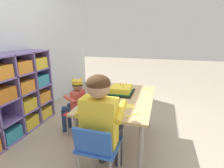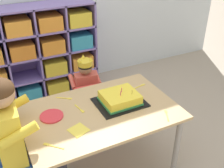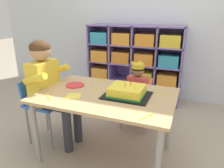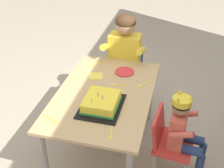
# 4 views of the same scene
# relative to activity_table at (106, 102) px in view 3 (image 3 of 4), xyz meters

# --- Properties ---
(ground) EXTENTS (16.00, 16.00, 0.00)m
(ground) POSITION_rel_activity_table_xyz_m (0.00, 0.00, -0.55)
(ground) COLOR tan
(classroom_back_wall) EXTENTS (5.33, 0.10, 2.77)m
(classroom_back_wall) POSITION_rel_activity_table_xyz_m (0.00, 1.69, 0.83)
(classroom_back_wall) COLOR silver
(classroom_back_wall) RESTS_ON ground
(storage_cubby_shelf) EXTENTS (1.39, 0.35, 1.11)m
(storage_cubby_shelf) POSITION_rel_activity_table_xyz_m (-0.15, 1.45, -0.02)
(storage_cubby_shelf) COLOR #7F6BB2
(storage_cubby_shelf) RESTS_ON ground
(activity_table) EXTENTS (1.16, 0.76, 0.62)m
(activity_table) POSITION_rel_activity_table_xyz_m (0.00, 0.00, 0.00)
(activity_table) COLOR tan
(activity_table) RESTS_ON ground
(classroom_chair_blue) EXTENTS (0.37, 0.34, 0.58)m
(classroom_chair_blue) POSITION_rel_activity_table_xyz_m (0.12, 0.55, -0.21)
(classroom_chair_blue) COLOR red
(classroom_chair_blue) RESTS_ON ground
(child_with_crown) EXTENTS (0.31, 0.31, 0.80)m
(child_with_crown) POSITION_rel_activity_table_xyz_m (0.13, 0.65, -0.06)
(child_with_crown) COLOR #D15647
(child_with_crown) RESTS_ON ground
(classroom_chair_adult_side) EXTENTS (0.36, 0.35, 0.66)m
(classroom_chair_adult_side) POSITION_rel_activity_table_xyz_m (-0.71, 0.02, -0.13)
(classroom_chair_adult_side) COLOR blue
(classroom_chair_adult_side) RESTS_ON ground
(adult_helper_seated) EXTENTS (0.44, 0.41, 1.05)m
(adult_helper_seated) POSITION_rel_activity_table_xyz_m (-0.60, 0.02, 0.10)
(adult_helper_seated) COLOR yellow
(adult_helper_seated) RESTS_ON ground
(birthday_cake_on_tray) EXTENTS (0.38, 0.31, 0.12)m
(birthday_cake_on_tray) POSITION_rel_activity_table_xyz_m (0.18, 0.03, 0.11)
(birthday_cake_on_tray) COLOR black
(birthday_cake_on_tray) RESTS_ON activity_table
(paper_plate_stack) EXTENTS (0.17, 0.17, 0.01)m
(paper_plate_stack) POSITION_rel_activity_table_xyz_m (-0.35, 0.09, 0.08)
(paper_plate_stack) COLOR #DB333D
(paper_plate_stack) RESTS_ON activity_table
(paper_napkin_square) EXTENTS (0.15, 0.15, 0.00)m
(paper_napkin_square) POSITION_rel_activity_table_xyz_m (-0.23, -0.14, 0.07)
(paper_napkin_square) COLOR #F4DB4C
(paper_napkin_square) RESTS_ON activity_table
(fork_scattered_mid_table) EXTENTS (0.11, 0.11, 0.00)m
(fork_scattered_mid_table) POSITION_rel_activity_table_xyz_m (-0.43, -0.21, 0.07)
(fork_scattered_mid_table) COLOR yellow
(fork_scattered_mid_table) RESTS_ON activity_table
(fork_near_cake_tray) EXTENTS (0.04, 0.13, 0.00)m
(fork_near_cake_tray) POSITION_rel_activity_table_xyz_m (-0.13, 0.09, 0.07)
(fork_near_cake_tray) COLOR yellow
(fork_near_cake_tray) RESTS_ON activity_table
(fork_beside_plate_stack) EXTENTS (0.12, 0.09, 0.00)m
(fork_beside_plate_stack) POSITION_rel_activity_table_xyz_m (-0.19, 0.28, 0.07)
(fork_beside_plate_stack) COLOR yellow
(fork_beside_plate_stack) RESTS_ON activity_table
(fork_at_table_front_edge) EXTENTS (0.14, 0.04, 0.00)m
(fork_at_table_front_edge) POSITION_rel_activity_table_xyz_m (0.46, 0.17, 0.07)
(fork_at_table_front_edge) COLOR yellow
(fork_at_table_front_edge) RESTS_ON activity_table
(fork_by_napkin) EXTENTS (0.07, 0.13, 0.00)m
(fork_by_napkin) POSITION_rel_activity_table_xyz_m (0.42, -0.27, 0.07)
(fork_by_napkin) COLOR yellow
(fork_by_napkin) RESTS_ON activity_table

